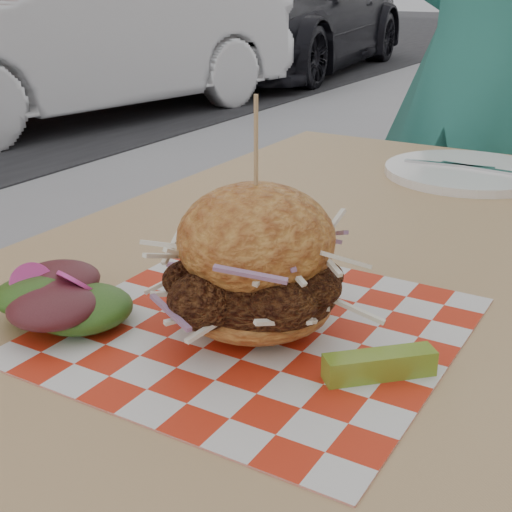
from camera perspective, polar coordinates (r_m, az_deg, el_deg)
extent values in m
imported|color=#2A796C|center=(1.93, 17.52, 14.24)|extent=(0.69, 0.52, 1.70)
imported|color=silver|center=(5.89, -14.68, 16.71)|extent=(2.03, 4.03, 1.27)
imported|color=black|center=(8.84, 2.91, 18.81)|extent=(2.26, 4.61, 1.29)
cube|color=tan|center=(0.90, 9.44, -0.72)|extent=(0.80, 1.20, 0.04)
cylinder|color=#333338|center=(1.62, 4.62, -4.44)|extent=(0.05, 0.05, 0.71)
cylinder|color=#333338|center=(1.78, 13.43, -7.66)|extent=(0.03, 0.03, 0.43)
cylinder|color=#333338|center=(2.10, 13.96, -2.99)|extent=(0.03, 0.03, 0.43)
cube|color=red|center=(0.68, 0.00, -5.77)|extent=(0.36, 0.36, 0.00)
ellipsoid|color=#C48037|center=(0.67, 0.00, -3.81)|extent=(0.14, 0.14, 0.05)
ellipsoid|color=brown|center=(0.66, 0.00, -2.29)|extent=(0.16, 0.15, 0.08)
ellipsoid|color=#C48037|center=(0.65, 0.00, 1.36)|extent=(0.15, 0.15, 0.10)
cylinder|color=tan|center=(0.63, 0.00, 7.83)|extent=(0.00, 0.00, 0.11)
cube|color=olive|center=(0.61, 9.85, -8.57)|extent=(0.08, 0.08, 0.02)
ellipsoid|color=#3F1419|center=(0.70, -14.33, -4.43)|extent=(0.08, 0.08, 0.03)
ellipsoid|color=#214914|center=(0.72, -13.73, -3.59)|extent=(0.08, 0.08, 0.03)
ellipsoid|color=#214914|center=(0.74, -14.76, -3.03)|extent=(0.08, 0.08, 0.03)
ellipsoid|color=#3F1419|center=(0.75, -16.61, -3.11)|extent=(0.08, 0.08, 0.03)
ellipsoid|color=#214914|center=(0.73, -17.98, -3.77)|extent=(0.08, 0.08, 0.03)
ellipsoid|color=#214914|center=(0.71, -17.84, -4.56)|extent=(0.08, 0.08, 0.03)
ellipsoid|color=#3F1419|center=(0.70, -16.21, -4.87)|extent=(0.08, 0.08, 0.03)
cylinder|color=#E840A5|center=(0.72, -14.12, -2.13)|extent=(0.05, 0.05, 0.04)
cylinder|color=white|center=(1.26, 16.46, 6.47)|extent=(0.27, 0.27, 0.01)
cube|color=silver|center=(1.26, 15.18, 7.09)|extent=(0.15, 0.03, 0.00)
cube|color=silver|center=(1.25, 17.83, 6.64)|extent=(0.15, 0.03, 0.00)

